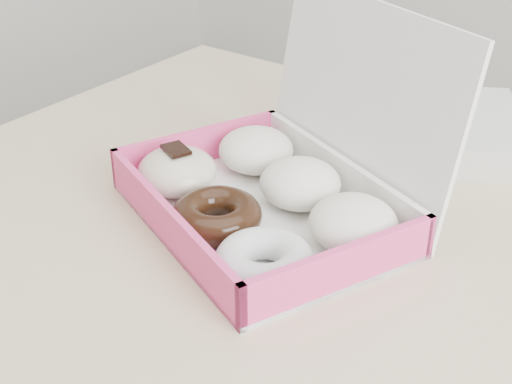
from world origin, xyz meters
The scene contains 3 objects.
table centered at (0.00, 0.00, 0.67)m, with size 1.20×0.80×0.75m.
donut_box centered at (-0.15, -0.01, 0.79)m, with size 0.38×0.36×0.22m.
newspapers centered at (-0.10, 0.26, 0.77)m, with size 0.26×0.21×0.04m, color silver.
Camera 1 is at (0.23, -0.56, 1.17)m, focal length 50.00 mm.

